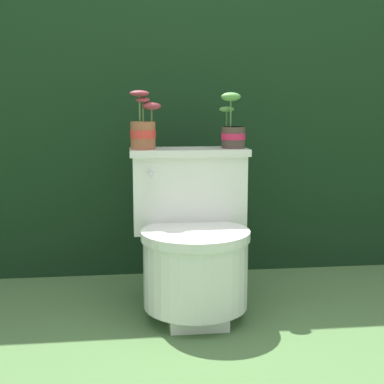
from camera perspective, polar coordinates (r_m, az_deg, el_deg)
name	(u,v)px	position (r m, az deg, el deg)	size (l,w,h in m)	color
ground_plane	(219,320)	(2.21, 2.86, -13.49)	(12.00, 12.00, 0.00)	#4C703D
hedge_backdrop	(189,100)	(3.08, -0.34, 9.82)	(4.26, 0.84, 1.77)	black
toilet	(193,240)	(2.21, 0.11, -5.18)	(0.50, 0.55, 0.67)	silver
potted_plant_left	(143,129)	(2.26, -5.21, 6.70)	(0.13, 0.11, 0.24)	#9E5638
potted_plant_midleft	(233,131)	(2.31, 4.36, 6.54)	(0.11, 0.11, 0.24)	#47382D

